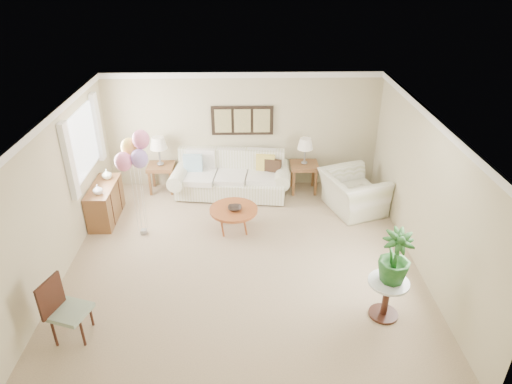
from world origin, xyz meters
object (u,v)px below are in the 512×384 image
armchair (353,192)px  accent_chair (64,308)px  balloon_cluster (133,152)px  sofa (232,178)px  coffee_table (234,210)px

armchair → accent_chair: (-4.72, -3.44, 0.11)m
armchair → balloon_cluster: balloon_cluster is taller
sofa → accent_chair: (-2.20, -4.21, 0.13)m
coffee_table → accent_chair: bearing=-130.0°
accent_chair → balloon_cluster: 2.92m
armchair → sofa: bearing=54.2°
coffee_table → armchair: bearing=16.7°
coffee_table → balloon_cluster: (-1.73, -0.10, 1.26)m
sofa → armchair: size_ratio=2.19×
accent_chair → balloon_cluster: bearing=78.2°
armchair → accent_chair: 5.84m
coffee_table → accent_chair: accent_chair is taller
coffee_table → sofa: bearing=92.7°
armchair → coffee_table: bearing=87.9°
sofa → balloon_cluster: size_ratio=1.30×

